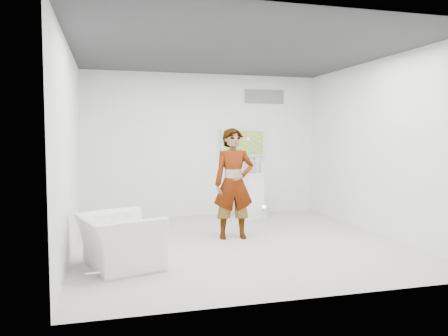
% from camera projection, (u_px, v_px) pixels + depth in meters
% --- Properties ---
extents(room, '(5.01, 5.01, 3.00)m').
position_uv_depth(room, '(238.00, 148.00, 6.85)').
color(room, '#B8B6A9').
rests_on(room, ground).
extents(tv, '(1.00, 0.08, 0.60)m').
position_uv_depth(tv, '(243.00, 143.00, 9.43)').
color(tv, silver).
rests_on(tv, room).
extents(logo_decal, '(0.90, 0.02, 0.30)m').
position_uv_depth(logo_decal, '(264.00, 97.00, 9.52)').
color(logo_decal, slate).
rests_on(logo_decal, room).
extents(person, '(0.70, 0.49, 1.82)m').
position_uv_depth(person, '(234.00, 184.00, 7.20)').
color(person, white).
rests_on(person, room).
extents(armchair, '(1.19, 1.28, 0.68)m').
position_uv_depth(armchair, '(119.00, 241.00, 5.63)').
color(armchair, white).
rests_on(armchair, room).
extents(pedestal, '(0.59, 0.59, 0.94)m').
position_uv_depth(pedestal, '(250.00, 195.00, 9.02)').
color(pedestal, white).
rests_on(pedestal, room).
extents(floor_uplight, '(0.26, 0.26, 0.31)m').
position_uv_depth(floor_uplight, '(264.00, 214.00, 8.63)').
color(floor_uplight, white).
rests_on(floor_uplight, room).
extents(vitrine, '(0.44, 0.44, 0.31)m').
position_uv_depth(vitrine, '(251.00, 165.00, 8.98)').
color(vitrine, white).
rests_on(vitrine, pedestal).
extents(console, '(0.13, 0.17, 0.22)m').
position_uv_depth(console, '(250.00, 167.00, 8.98)').
color(console, white).
rests_on(console, pedestal).
extents(wii_remote, '(0.05, 0.16, 0.04)m').
position_uv_depth(wii_remote, '(247.00, 139.00, 7.33)').
color(wii_remote, white).
rests_on(wii_remote, person).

